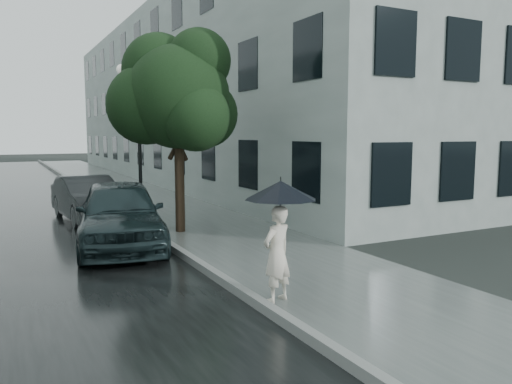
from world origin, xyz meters
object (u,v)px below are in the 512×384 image
pedestrian (277,254)px  car_near (120,214)px  lamp_post (135,128)px  car_far (88,198)px  street_tree (177,96)px

pedestrian → car_near: 4.95m
lamp_post → pedestrian: bearing=-104.3°
pedestrian → car_far: pedestrian is taller
pedestrian → car_near: car_near is taller
car_near → car_far: 4.00m
lamp_post → street_tree: bearing=-100.4°
car_near → car_far: (-0.06, 4.00, -0.11)m
lamp_post → car_near: (-1.66, -5.19, -1.95)m
street_tree → car_near: 3.51m
pedestrian → car_near: (-1.31, 4.77, 0.02)m
street_tree → car_near: (-1.79, -1.24, -2.74)m
lamp_post → car_near: 5.79m
lamp_post → car_far: (-1.72, -1.19, -2.06)m
pedestrian → car_near: bearing=-94.6°
car_near → pedestrian: bearing=-65.0°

